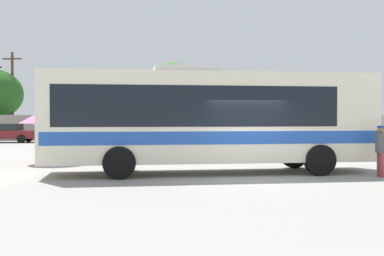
{
  "coord_description": "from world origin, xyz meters",
  "views": [
    {
      "loc": [
        -3.55,
        -14.46,
        1.94
      ],
      "look_at": [
        -1.25,
        5.62,
        1.49
      ],
      "focal_mm": 43.96,
      "sensor_mm": 36.0,
      "label": 1
    }
  ],
  "objects_px": {
    "attendant_by_bus_door": "(381,148)",
    "parked_car_leftmost_maroon": "(7,132)",
    "utility_pole_far": "(12,94)",
    "vendor_umbrella_secondary_pink": "(47,117)",
    "coach_bus_cream_blue": "(206,117)",
    "roadside_tree_midleft": "(136,87)",
    "roadside_tree_midright": "(172,85)",
    "parked_car_second_black": "(82,132)"
  },
  "relations": [
    {
      "from": "vendor_umbrella_secondary_pink",
      "to": "roadside_tree_midleft",
      "type": "height_order",
      "value": "roadside_tree_midleft"
    },
    {
      "from": "coach_bus_cream_blue",
      "to": "utility_pole_far",
      "type": "relative_size",
      "value": 1.45
    },
    {
      "from": "parked_car_second_black",
      "to": "roadside_tree_midright",
      "type": "height_order",
      "value": "roadside_tree_midright"
    },
    {
      "from": "coach_bus_cream_blue",
      "to": "vendor_umbrella_secondary_pink",
      "type": "bearing_deg",
      "value": 146.06
    },
    {
      "from": "attendant_by_bus_door",
      "to": "vendor_umbrella_secondary_pink",
      "type": "height_order",
      "value": "vendor_umbrella_secondary_pink"
    },
    {
      "from": "coach_bus_cream_blue",
      "to": "roadside_tree_midleft",
      "type": "relative_size",
      "value": 1.84
    },
    {
      "from": "attendant_by_bus_door",
      "to": "parked_car_leftmost_maroon",
      "type": "xyz_separation_m",
      "value": [
        -17.99,
        23.37,
        -0.18
      ]
    },
    {
      "from": "roadside_tree_midleft",
      "to": "utility_pole_far",
      "type": "bearing_deg",
      "value": 178.99
    },
    {
      "from": "parked_car_second_black",
      "to": "roadside_tree_midleft",
      "type": "xyz_separation_m",
      "value": [
        4.17,
        6.82,
        3.96
      ]
    },
    {
      "from": "roadside_tree_midright",
      "to": "parked_car_second_black",
      "type": "bearing_deg",
      "value": -140.74
    },
    {
      "from": "coach_bus_cream_blue",
      "to": "vendor_umbrella_secondary_pink",
      "type": "height_order",
      "value": "coach_bus_cream_blue"
    },
    {
      "from": "attendant_by_bus_door",
      "to": "parked_car_second_black",
      "type": "relative_size",
      "value": 0.37
    },
    {
      "from": "attendant_by_bus_door",
      "to": "utility_pole_far",
      "type": "relative_size",
      "value": 0.21
    },
    {
      "from": "coach_bus_cream_blue",
      "to": "roadside_tree_midleft",
      "type": "height_order",
      "value": "roadside_tree_midleft"
    },
    {
      "from": "attendant_by_bus_door",
      "to": "vendor_umbrella_secondary_pink",
      "type": "relative_size",
      "value": 0.72
    },
    {
      "from": "vendor_umbrella_secondary_pink",
      "to": "parked_car_leftmost_maroon",
      "type": "height_order",
      "value": "vendor_umbrella_secondary_pink"
    },
    {
      "from": "attendant_by_bus_door",
      "to": "roadside_tree_midleft",
      "type": "distance_m",
      "value": 31.11
    },
    {
      "from": "coach_bus_cream_blue",
      "to": "vendor_umbrella_secondary_pink",
      "type": "distance_m",
      "value": 7.42
    },
    {
      "from": "attendant_by_bus_door",
      "to": "roadside_tree_midright",
      "type": "distance_m",
      "value": 29.79
    },
    {
      "from": "parked_car_second_black",
      "to": "roadside_tree_midright",
      "type": "relative_size",
      "value": 0.64
    },
    {
      "from": "attendant_by_bus_door",
      "to": "utility_pole_far",
      "type": "xyz_separation_m",
      "value": [
        -19.24,
        30.02,
        3.17
      ]
    },
    {
      "from": "parked_car_leftmost_maroon",
      "to": "roadside_tree_midright",
      "type": "height_order",
      "value": "roadside_tree_midright"
    },
    {
      "from": "coach_bus_cream_blue",
      "to": "utility_pole_far",
      "type": "height_order",
      "value": "utility_pole_far"
    },
    {
      "from": "coach_bus_cream_blue",
      "to": "vendor_umbrella_secondary_pink",
      "type": "relative_size",
      "value": 4.9
    },
    {
      "from": "roadside_tree_midright",
      "to": "parked_car_leftmost_maroon",
      "type": "bearing_deg",
      "value": -156.51
    },
    {
      "from": "utility_pole_far",
      "to": "roadside_tree_midleft",
      "type": "bearing_deg",
      "value": -1.01
    },
    {
      "from": "utility_pole_far",
      "to": "roadside_tree_midleft",
      "type": "distance_m",
      "value": 11.23
    },
    {
      "from": "parked_car_second_black",
      "to": "utility_pole_far",
      "type": "height_order",
      "value": "utility_pole_far"
    },
    {
      "from": "parked_car_leftmost_maroon",
      "to": "utility_pole_far",
      "type": "height_order",
      "value": "utility_pole_far"
    },
    {
      "from": "coach_bus_cream_blue",
      "to": "parked_car_second_black",
      "type": "relative_size",
      "value": 2.55
    },
    {
      "from": "vendor_umbrella_secondary_pink",
      "to": "utility_pole_far",
      "type": "height_order",
      "value": "utility_pole_far"
    },
    {
      "from": "vendor_umbrella_secondary_pink",
      "to": "roadside_tree_midright",
      "type": "bearing_deg",
      "value": 73.36
    },
    {
      "from": "parked_car_leftmost_maroon",
      "to": "utility_pole_far",
      "type": "xyz_separation_m",
      "value": [
        -1.25,
        6.65,
        3.35
      ]
    },
    {
      "from": "attendant_by_bus_door",
      "to": "parked_car_second_black",
      "type": "xyz_separation_m",
      "value": [
        -12.21,
        23.0,
        -0.17
      ]
    },
    {
      "from": "coach_bus_cream_blue",
      "to": "attendant_by_bus_door",
      "type": "relative_size",
      "value": 6.83
    },
    {
      "from": "utility_pole_far",
      "to": "roadside_tree_midleft",
      "type": "xyz_separation_m",
      "value": [
        11.21,
        -0.2,
        0.62
      ]
    },
    {
      "from": "roadside_tree_midleft",
      "to": "roadside_tree_midright",
      "type": "xyz_separation_m",
      "value": [
        3.35,
        -0.67,
        0.18
      ]
    },
    {
      "from": "coach_bus_cream_blue",
      "to": "parked_car_leftmost_maroon",
      "type": "distance_m",
      "value": 25.05
    },
    {
      "from": "coach_bus_cream_blue",
      "to": "parked_car_leftmost_maroon",
      "type": "bearing_deg",
      "value": 120.0
    },
    {
      "from": "roadside_tree_midleft",
      "to": "roadside_tree_midright",
      "type": "height_order",
      "value": "roadside_tree_midright"
    },
    {
      "from": "parked_car_leftmost_maroon",
      "to": "utility_pole_far",
      "type": "relative_size",
      "value": 0.57
    },
    {
      "from": "coach_bus_cream_blue",
      "to": "roadside_tree_midright",
      "type": "xyz_separation_m",
      "value": [
        0.8,
        27.45,
        2.96
      ]
    }
  ]
}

